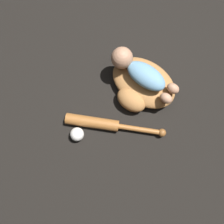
{
  "coord_description": "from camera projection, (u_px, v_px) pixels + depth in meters",
  "views": [
    {
      "loc": [
        -0.32,
        0.36,
        1.19
      ],
      "look_at": [
        -0.1,
        0.21,
        0.07
      ],
      "focal_mm": 35.0,
      "sensor_mm": 36.0,
      "label": 1
    }
  ],
  "objects": [
    {
      "name": "ground_plane",
      "position": [
        132.0,
        82.0,
        1.26
      ],
      "size": [
        6.0,
        6.0,
        0.0
      ],
      "primitive_type": "plane",
      "color": "black"
    },
    {
      "name": "baseball_glove",
      "position": [
        142.0,
        85.0,
        1.21
      ],
      "size": [
        0.45,
        0.39,
        0.1
      ],
      "color": "#A8703D",
      "rests_on": "ground"
    },
    {
      "name": "baby_figure",
      "position": [
        139.0,
        71.0,
        1.13
      ],
      "size": [
        0.39,
        0.22,
        0.11
      ],
      "color": "#6693B2",
      "rests_on": "baseball_glove"
    },
    {
      "name": "baseball_bat",
      "position": [
        103.0,
        124.0,
        1.17
      ],
      "size": [
        0.4,
        0.43,
        0.06
      ],
      "color": "#9E602D",
      "rests_on": "ground"
    },
    {
      "name": "baseball",
      "position": [
        77.0,
        134.0,
        1.15
      ],
      "size": [
        0.07,
        0.07,
        0.07
      ],
      "color": "white",
      "rests_on": "ground"
    }
  ]
}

